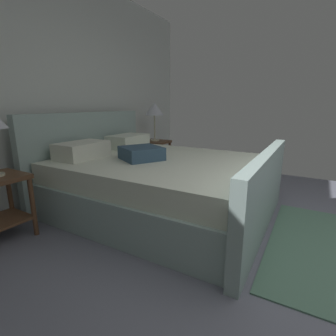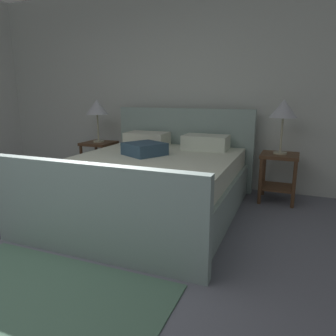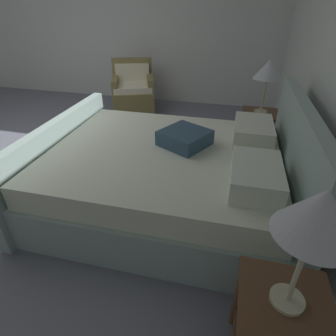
# 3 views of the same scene
# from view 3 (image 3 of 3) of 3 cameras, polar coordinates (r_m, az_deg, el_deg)

# --- Properties ---
(ground_plane) EXTENTS (5.71, 6.71, 0.02)m
(ground_plane) POSITION_cam_3_polar(r_m,az_deg,el_deg) (4.12, -27.41, 1.67)
(ground_plane) COLOR slate
(wall_side_left) EXTENTS (0.12, 6.83, 2.81)m
(wall_side_left) POSITION_cam_3_polar(r_m,az_deg,el_deg) (6.12, -12.51, 27.31)
(wall_side_left) COLOR silver
(wall_side_left) RESTS_ON ground
(bed) EXTENTS (1.98, 2.37, 1.11)m
(bed) POSITION_cam_3_polar(r_m,az_deg,el_deg) (2.68, 0.29, -1.45)
(bed) COLOR #95ADA8
(bed) RESTS_ON ground
(nightstand_right) EXTENTS (0.44, 0.44, 0.60)m
(nightstand_right) POSITION_cam_3_polar(r_m,az_deg,el_deg) (1.70, 21.91, -27.88)
(nightstand_right) COLOR brown
(nightstand_right) RESTS_ON ground
(table_lamp_right) EXTENTS (0.32, 0.32, 0.65)m
(table_lamp_right) POSITION_cam_3_polar(r_m,az_deg,el_deg) (1.17, 28.98, -8.73)
(table_lamp_right) COLOR #B7B293
(table_lamp_right) RESTS_ON nightstand_right
(nightstand_left) EXTENTS (0.44, 0.44, 0.60)m
(nightstand_left) POSITION_cam_3_polar(r_m,az_deg,el_deg) (3.76, 18.24, 8.14)
(nightstand_left) COLOR brown
(nightstand_left) RESTS_ON ground
(table_lamp_left) EXTENTS (0.33, 0.33, 0.63)m
(table_lamp_left) POSITION_cam_3_polar(r_m,az_deg,el_deg) (3.56, 20.21, 18.54)
(table_lamp_left) COLOR #B7B293
(table_lamp_left) RESTS_ON nightstand_left
(armchair) EXTENTS (0.94, 0.93, 0.90)m
(armchair) POSITION_cam_3_polar(r_m,az_deg,el_deg) (5.26, -7.22, 15.38)
(armchair) COLOR olive
(armchair) RESTS_ON ground
(area_rug) EXTENTS (1.74, 1.07, 0.01)m
(area_rug) POSITION_cam_3_polar(r_m,az_deg,el_deg) (3.66, -28.13, -1.93)
(area_rug) COLOR #527763
(area_rug) RESTS_ON ground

